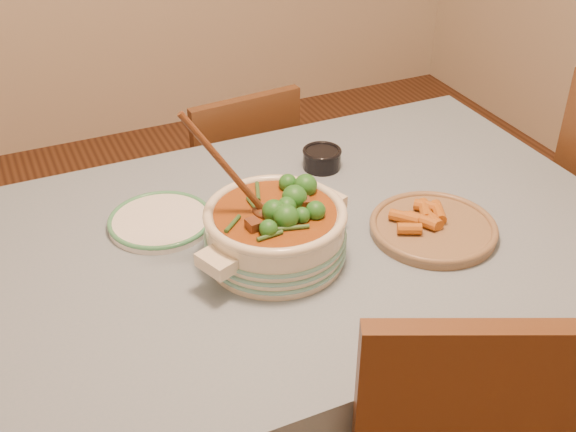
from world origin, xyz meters
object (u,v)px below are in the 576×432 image
at_px(stew_casserole, 275,229).
at_px(condiment_bowl, 322,157).
at_px(fried_plate, 433,226).
at_px(chair_far, 236,181).
at_px(dining_table, 294,263).
at_px(white_plate, 160,221).

height_order(stew_casserole, condiment_bowl, stew_casserole).
bearing_deg(condiment_bowl, fried_plate, -75.90).
xyz_separation_m(stew_casserole, condiment_bowl, (0.29, 0.34, -0.05)).
relative_size(condiment_bowl, chair_far, 0.15).
height_order(condiment_bowl, fried_plate, condiment_bowl).
xyz_separation_m(stew_casserole, chair_far, (0.21, 0.83, -0.37)).
relative_size(dining_table, white_plate, 5.14).
height_order(condiment_bowl, chair_far, chair_far).
bearing_deg(stew_casserole, fried_plate, -9.75).
xyz_separation_m(stew_casserole, white_plate, (-0.21, 0.25, -0.07)).
distance_m(condiment_bowl, chair_far, 0.59).
bearing_deg(fried_plate, chair_far, 101.99).
bearing_deg(condiment_bowl, stew_casserole, -130.74).
height_order(dining_table, white_plate, white_plate).
relative_size(dining_table, stew_casserole, 4.04).
relative_size(white_plate, fried_plate, 0.94).
xyz_separation_m(condiment_bowl, fried_plate, (0.10, -0.41, -0.01)).
relative_size(stew_casserole, white_plate, 1.27).
relative_size(dining_table, chair_far, 2.03).
bearing_deg(dining_table, chair_far, 80.84).
distance_m(white_plate, fried_plate, 0.68).
distance_m(dining_table, fried_plate, 0.36).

